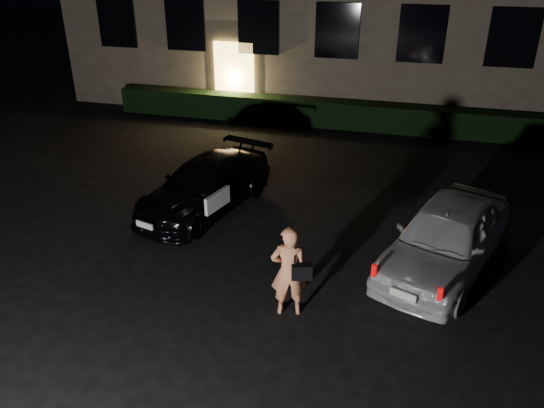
# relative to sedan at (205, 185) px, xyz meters

# --- Properties ---
(ground) EXTENTS (80.00, 80.00, 0.00)m
(ground) POSITION_rel_sedan_xyz_m (1.76, -3.74, -0.57)
(ground) COLOR black
(ground) RESTS_ON ground
(hedge) EXTENTS (15.00, 0.70, 0.85)m
(hedge) POSITION_rel_sedan_xyz_m (1.76, 6.76, -0.14)
(hedge) COLOR black
(hedge) RESTS_ON ground
(sedan) EXTENTS (2.55, 4.19, 1.13)m
(sedan) POSITION_rel_sedan_xyz_m (0.00, 0.00, 0.00)
(sedan) COLOR black
(sedan) RESTS_ON ground
(hatch) EXTENTS (2.84, 4.21, 1.33)m
(hatch) POSITION_rel_sedan_xyz_m (5.22, -1.19, 0.10)
(hatch) COLOR silver
(hatch) RESTS_ON ground
(man) EXTENTS (0.74, 0.53, 1.61)m
(man) POSITION_rel_sedan_xyz_m (2.74, -3.25, 0.24)
(man) COLOR #F99560
(man) RESTS_ON ground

